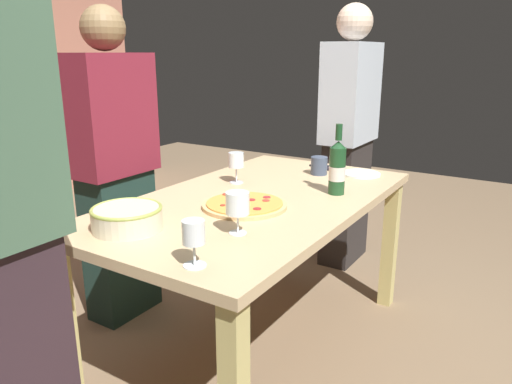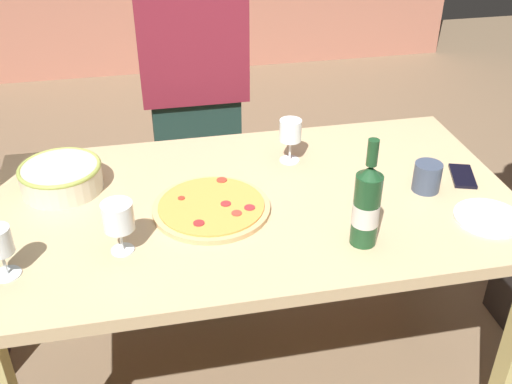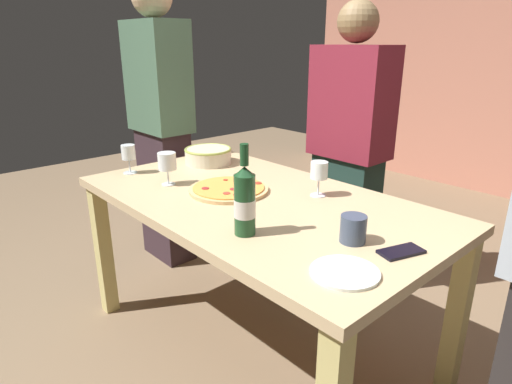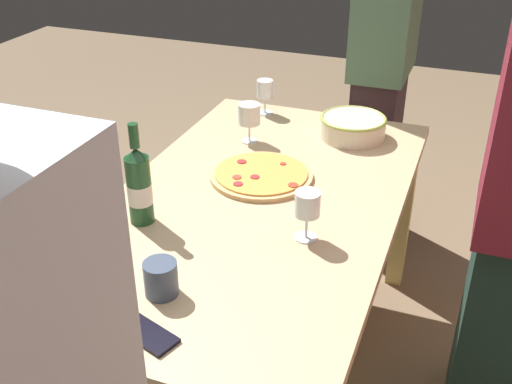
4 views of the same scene
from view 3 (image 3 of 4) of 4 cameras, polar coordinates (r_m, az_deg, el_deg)
ground_plane at (r=2.21m, az=-0.00°, el=-19.33°), size 8.00×8.00×0.00m
dining_table at (r=1.88m, az=-0.00°, el=-3.42°), size 1.60×0.90×0.75m
pizza at (r=1.92m, az=-3.63°, el=0.38°), size 0.35×0.35×0.02m
serving_bowl at (r=2.37m, az=-6.33°, el=4.88°), size 0.26×0.26×0.09m
wine_bottle at (r=1.46m, az=-1.50°, el=-1.12°), size 0.07×0.07×0.32m
wine_glass_near_pizza at (r=1.85m, az=8.32°, el=2.62°), size 0.07×0.07×0.15m
wine_glass_by_bottle at (r=2.02m, az=-11.65°, el=3.80°), size 0.08×0.08×0.15m
wine_glass_far_left at (r=2.26m, az=-16.48°, el=4.83°), size 0.07×0.07×0.15m
cup_amber at (r=1.46m, az=12.70°, el=-4.77°), size 0.09×0.09×0.09m
side_plate at (r=1.28m, az=11.62°, el=-10.33°), size 0.20×0.20×0.01m
cell_phone at (r=1.44m, az=18.60°, el=-7.47°), size 0.11×0.16×0.01m
person_host at (r=2.77m, az=-12.42°, el=8.56°), size 0.42×0.24×1.74m
person_guest_right at (r=2.46m, az=12.11°, el=5.08°), size 0.42×0.24×1.58m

